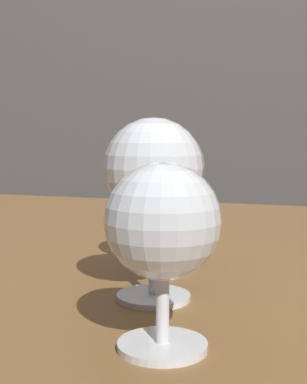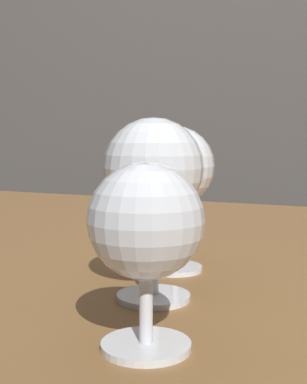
% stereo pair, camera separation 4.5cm
% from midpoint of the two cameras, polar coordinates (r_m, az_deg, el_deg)
% --- Properties ---
extents(dining_table, '(1.59, 0.90, 0.72)m').
position_cam_midpoint_polar(dining_table, '(0.72, 5.47, -11.51)').
color(dining_table, brown).
rests_on(dining_table, ground_plane).
extents(wine_glass_pinot, '(0.08, 0.08, 0.12)m').
position_cam_midpoint_polar(wine_glass_pinot, '(0.35, 2.92, -3.77)').
color(wine_glass_pinot, white).
rests_on(wine_glass_pinot, dining_table).
extents(wine_glass_amber, '(0.08, 0.08, 0.16)m').
position_cam_midpoint_polar(wine_glass_amber, '(0.45, 2.87, 2.18)').
color(wine_glass_amber, white).
rests_on(wine_glass_amber, dining_table).
extents(wine_glass_chardonnay, '(0.08, 0.08, 0.15)m').
position_cam_midpoint_polar(wine_glass_chardonnay, '(0.55, 4.59, 2.59)').
color(wine_glass_chardonnay, white).
rests_on(wine_glass_chardonnay, dining_table).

